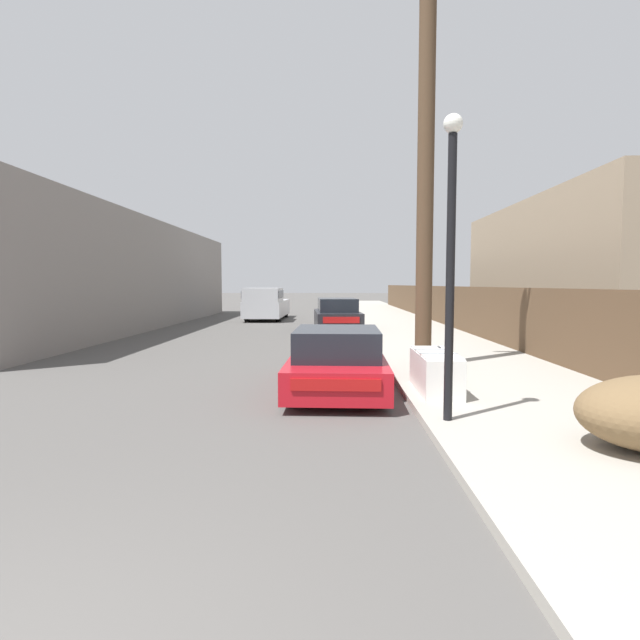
% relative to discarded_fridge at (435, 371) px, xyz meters
% --- Properties ---
extents(sidewalk_curb, '(4.20, 63.00, 0.12)m').
position_rel_discarded_fridge_xyz_m(sidewalk_curb, '(1.55, 16.45, -0.41)').
color(sidewalk_curb, '#9E998E').
rests_on(sidewalk_curb, ground).
extents(discarded_fridge, '(0.66, 1.77, 0.73)m').
position_rel_discarded_fridge_xyz_m(discarded_fridge, '(0.00, 0.00, 0.00)').
color(discarded_fridge, white).
rests_on(discarded_fridge, sidewalk_curb).
extents(parked_sports_car_red, '(1.85, 4.16, 1.20)m').
position_rel_discarded_fridge_xyz_m(parked_sports_car_red, '(-1.73, 0.59, 0.08)').
color(parked_sports_car_red, red).
rests_on(parked_sports_car_red, ground).
extents(car_parked_mid, '(2.12, 4.47, 1.40)m').
position_rel_discarded_fridge_xyz_m(car_parked_mid, '(-1.59, 12.68, 0.18)').
color(car_parked_mid, black).
rests_on(car_parked_mid, ground).
extents(pickup_truck, '(2.07, 5.74, 1.80)m').
position_rel_discarded_fridge_xyz_m(pickup_truck, '(-5.49, 19.09, 0.43)').
color(pickup_truck, silver).
rests_on(pickup_truck, ground).
extents(utility_pole, '(1.80, 0.38, 9.14)m').
position_rel_discarded_fridge_xyz_m(utility_pole, '(0.27, 2.67, 4.29)').
color(utility_pole, '#4C3826').
rests_on(utility_pole, sidewalk_curb).
extents(street_lamp, '(0.26, 0.26, 4.17)m').
position_rel_discarded_fridge_xyz_m(street_lamp, '(-0.22, -1.89, 2.10)').
color(street_lamp, black).
rests_on(street_lamp, sidewalk_curb).
extents(wooden_fence, '(0.08, 45.42, 1.79)m').
position_rel_discarded_fridge_xyz_m(wooden_fence, '(3.50, 15.06, 0.55)').
color(wooden_fence, brown).
rests_on(wooden_fence, sidewalk_curb).
extents(building_left_block, '(7.00, 24.18, 4.88)m').
position_rel_discarded_fridge_xyz_m(building_left_block, '(-13.08, 14.30, 1.97)').
color(building_left_block, gray).
rests_on(building_left_block, ground).
extents(building_right_house, '(6.00, 13.54, 5.19)m').
position_rel_discarded_fridge_xyz_m(building_right_house, '(8.43, 10.77, 2.12)').
color(building_right_house, gray).
rests_on(building_right_house, ground).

